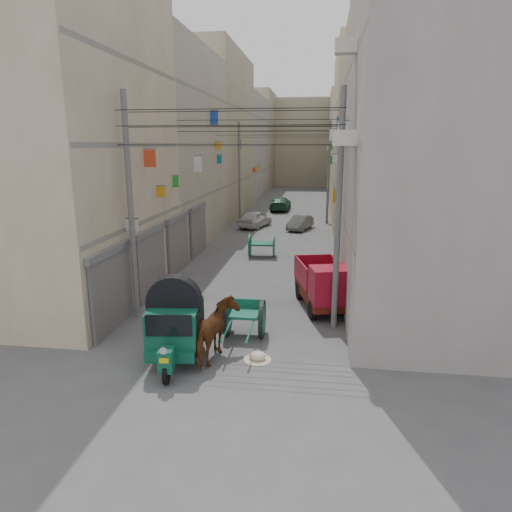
% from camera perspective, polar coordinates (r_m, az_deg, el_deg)
% --- Properties ---
extents(ground, '(140.00, 140.00, 0.00)m').
position_cam_1_polar(ground, '(11.47, -8.90, -19.18)').
color(ground, '#4B4B4E').
rests_on(ground, ground).
extents(building_row_left, '(8.00, 62.00, 14.00)m').
position_cam_1_polar(building_row_left, '(44.67, -6.44, 13.96)').
color(building_row_left, beige).
rests_on(building_row_left, ground).
extents(building_row_right, '(8.00, 62.00, 14.00)m').
position_cam_1_polar(building_row_right, '(43.60, 15.01, 13.60)').
color(building_row_right, '#9B9691').
rests_on(building_row_right, ground).
extents(end_cap_building, '(22.00, 10.00, 13.00)m').
position_cam_1_polar(end_cap_building, '(75.24, 5.88, 13.87)').
color(end_cap_building, tan).
rests_on(end_cap_building, ground).
extents(shutters_left, '(0.18, 14.40, 2.88)m').
position_cam_1_polar(shutters_left, '(21.26, -11.16, 0.66)').
color(shutters_left, '#46464B').
rests_on(shutters_left, ground).
extents(signboards, '(8.22, 40.52, 5.67)m').
position_cam_1_polar(signboards, '(31.10, 2.46, 8.59)').
color(signboards, green).
rests_on(signboards, ground).
extents(ac_units, '(0.70, 6.55, 3.35)m').
position_cam_1_polar(ac_units, '(16.90, 10.74, 17.67)').
color(ac_units, silver).
rests_on(ac_units, ground).
extents(utility_poles, '(7.40, 22.20, 8.00)m').
position_cam_1_polar(utility_poles, '(26.44, 1.50, 8.94)').
color(utility_poles, slate).
rests_on(utility_poles, ground).
extents(overhead_cables, '(7.40, 22.52, 1.12)m').
position_cam_1_polar(overhead_cables, '(23.77, 0.80, 15.08)').
color(overhead_cables, black).
rests_on(overhead_cables, ground).
extents(auto_rickshaw, '(1.83, 2.86, 1.96)m').
position_cam_1_polar(auto_rickshaw, '(13.63, -10.06, -8.21)').
color(auto_rickshaw, black).
rests_on(auto_rickshaw, ground).
extents(tonga_cart, '(1.37, 2.79, 1.26)m').
position_cam_1_polar(tonga_cart, '(15.21, -1.43, -7.67)').
color(tonga_cart, black).
rests_on(tonga_cart, ground).
extents(mini_truck, '(2.36, 3.73, 1.94)m').
position_cam_1_polar(mini_truck, '(17.48, 8.68, -3.99)').
color(mini_truck, black).
rests_on(mini_truck, ground).
extents(second_cart, '(1.50, 1.34, 1.28)m').
position_cam_1_polar(second_cart, '(25.90, 0.74, 1.41)').
color(second_cart, '#155F46').
rests_on(second_cart, ground).
extents(feed_sack, '(0.52, 0.41, 0.26)m').
position_cam_1_polar(feed_sack, '(13.80, 0.17, -12.37)').
color(feed_sack, beige).
rests_on(feed_sack, ground).
extents(horse, '(1.13, 2.14, 1.74)m').
position_cam_1_polar(horse, '(13.60, -4.98, -9.41)').
color(horse, brown).
rests_on(horse, ground).
extents(distant_car_white, '(2.53, 4.09, 1.30)m').
position_cam_1_polar(distant_car_white, '(35.29, -0.12, 4.66)').
color(distant_car_white, silver).
rests_on(distant_car_white, ground).
extents(distant_car_grey, '(2.01, 3.39, 1.06)m').
position_cam_1_polar(distant_car_grey, '(34.43, 5.55, 4.17)').
color(distant_car_grey, '#525653').
rests_on(distant_car_grey, ground).
extents(distant_car_green, '(1.87, 4.51, 1.30)m').
position_cam_1_polar(distant_car_green, '(44.67, 3.07, 6.56)').
color(distant_car_green, '#1B5032').
rests_on(distant_car_green, ground).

